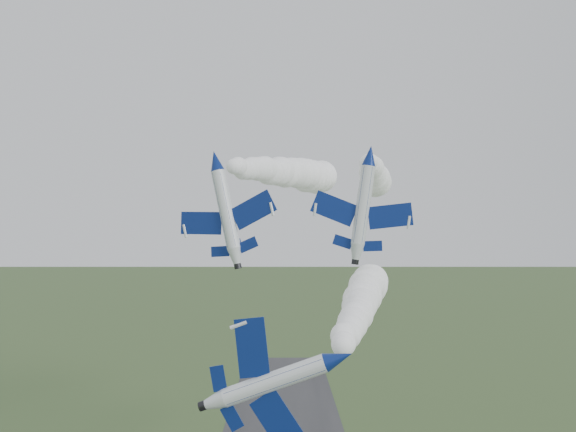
% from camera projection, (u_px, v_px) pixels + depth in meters
% --- Properties ---
extents(jet_lead, '(4.82, 12.55, 9.73)m').
position_uv_depth(jet_lead, '(339.00, 358.00, 47.97)').
color(jet_lead, white).
extents(smoke_trail_jet_lead, '(13.59, 61.39, 5.65)m').
position_uv_depth(smoke_trail_jet_lead, '(361.00, 303.00, 80.89)').
color(smoke_trail_jet_lead, white).
extents(jet_pair_left, '(10.72, 12.78, 3.78)m').
position_uv_depth(jet_pair_left, '(215.00, 160.00, 68.65)').
color(jet_pair_left, white).
extents(smoke_trail_jet_pair_left, '(20.60, 53.19, 5.95)m').
position_uv_depth(smoke_trail_jet_pair_left, '(287.00, 173.00, 97.28)').
color(smoke_trail_jet_pair_left, white).
extents(jet_pair_right, '(10.75, 12.88, 3.35)m').
position_uv_depth(jet_pair_right, '(370.00, 155.00, 68.38)').
color(jet_pair_right, white).
extents(smoke_trail_jet_pair_right, '(13.07, 58.74, 5.58)m').
position_uv_depth(smoke_trail_jet_pair_right, '(374.00, 175.00, 100.24)').
color(smoke_trail_jet_pair_right, white).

